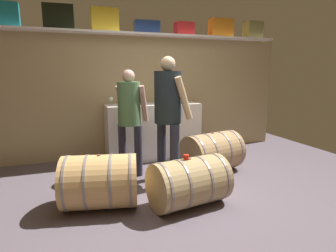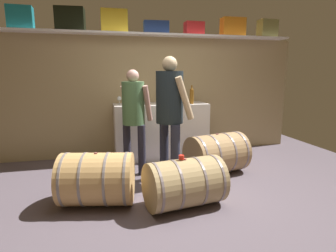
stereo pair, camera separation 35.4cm
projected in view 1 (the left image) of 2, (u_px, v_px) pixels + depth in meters
name	position (u px, v px, depth m)	size (l,w,h in m)	color
ground_plane	(178.00, 184.00, 3.84)	(6.56, 7.48, 0.02)	#564B55
back_wall_panel	(146.00, 97.00, 5.12)	(5.36, 0.10, 2.11)	tan
high_shelf_board	(147.00, 35.00, 4.78)	(4.93, 0.40, 0.03)	white
toolcase_teal	(6.00, 15.00, 4.05)	(0.36, 0.25, 0.34)	teal
toolcase_black	(59.00, 18.00, 4.29)	(0.44, 0.30, 0.36)	black
toolcase_yellow	(105.00, 20.00, 4.51)	(0.43, 0.25, 0.36)	yellow
toolcase_navy	(147.00, 27.00, 4.76)	(0.42, 0.20, 0.21)	navy
toolcase_red	(184.00, 29.00, 4.98)	(0.33, 0.21, 0.22)	red
toolcase_orange	(221.00, 28.00, 5.21)	(0.43, 0.21, 0.33)	orange
toolcase_olive	(253.00, 30.00, 5.45)	(0.34, 0.21, 0.32)	olive
work_cabinet	(153.00, 131.00, 4.93)	(1.62, 0.54, 0.96)	white
wine_bottle_amber	(183.00, 96.00, 4.85)	(0.07, 0.07, 0.32)	brown
wine_glass	(111.00, 99.00, 4.66)	(0.08, 0.08, 0.14)	white
red_funnel	(173.00, 100.00, 4.84)	(0.11, 0.11, 0.12)	red
wine_barrel_near	(189.00, 182.00, 3.16)	(0.92, 0.67, 0.56)	#9E8456
wine_barrel_far	(212.00, 152.00, 4.25)	(0.97, 0.77, 0.61)	#A17D52
wine_barrel_flank	(100.00, 182.00, 3.10)	(0.91, 0.75, 0.61)	tan
tasting_cup	(186.00, 157.00, 3.09)	(0.06, 0.06, 0.05)	red
winemaker_pouring	(168.00, 107.00, 3.73)	(0.48, 0.55, 1.70)	#272A3D
visitor_tasting	(129.00, 111.00, 4.02)	(0.48, 0.48, 1.53)	#292837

